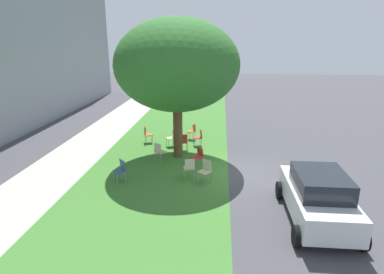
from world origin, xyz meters
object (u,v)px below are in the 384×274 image
Objects in this scene: chair_2 at (206,169)px; chair_9 at (183,141)px; street_tree at (177,65)px; chair_1 at (147,133)px; chair_3 at (159,151)px; chair_5 at (121,169)px; chair_6 at (192,130)px; chair_8 at (189,167)px; chair_0 at (199,136)px; chair_7 at (172,137)px; parked_car at (318,196)px; chair_4 at (198,156)px.

chair_2 is 1.00× the size of chair_9.
street_tree reaches higher than chair_1.
chair_2 is at bearing -144.22° from chair_1.
chair_5 is (-2.28, 1.12, 0.00)m from chair_3.
chair_3 is 1.00× the size of chair_5.
chair_8 is (-5.32, -0.34, 0.00)m from chair_6.
chair_9 is at bearing 171.81° from chair_6.
chair_1 is (0.24, 2.82, 0.00)m from chair_0.
street_tree is 4.64m from chair_8.
chair_2 and chair_9 have the same top height.
chair_6 is at bearing -37.26° from chair_7.
chair_6 is (0.81, -2.39, 0.00)m from chair_1.
chair_5 is 4.72m from chair_7.
chair_5 is 4.35m from chair_9.
chair_3 is (-2.46, 1.65, 0.00)m from chair_0.
chair_6 is at bearing -19.13° from chair_3.
chair_9 is at bearing -12.12° from street_tree.
parked_car is (-4.57, -5.76, 0.32)m from chair_3.
chair_8 is at bearing 72.93° from chair_2.
chair_4 is 4.06m from chair_6.
parked_car is (-7.03, -4.11, 0.32)m from chair_0.
chair_1 is 1.00× the size of chair_9.
chair_6 is 1.98m from chair_9.
chair_1 is 1.49m from chair_7.
chair_3 is 1.00× the size of chair_7.
chair_1 and chair_5 have the same top height.
chair_4 is at bearing -156.70° from chair_9.
chair_7 is 1.00× the size of chair_9.
chair_5 is at bearing 163.20° from chair_7.
chair_8 is at bearing -148.76° from chair_1.
street_tree is at bearing 39.60° from chair_4.
chair_3 is (-2.70, -1.17, 0.00)m from chair_1.
chair_1 is at bearing 43.66° from parked_car.
chair_9 is (2.06, 0.89, 0.00)m from chair_4.
chair_1 and chair_2 have the same top height.
chair_0 and chair_1 have the same top height.
chair_9 is 0.24× the size of parked_car.
chair_1 is (1.93, 1.94, -3.78)m from street_tree.
chair_6 and chair_7 have the same top height.
parked_car is at bearing -141.74° from chair_9.
parked_car is at bearing -150.63° from chair_6.
chair_5 and chair_7 have the same top height.
chair_1 and chair_8 have the same top height.
chair_5 is (-4.98, -0.06, 0.00)m from chair_1.
chair_3 is at bearing 146.12° from chair_0.
chair_5 is at bearing 100.09° from chair_8.
parked_car reaches higher than chair_6.
chair_2 is (-2.78, -1.45, -3.78)m from street_tree.
chair_2 is at bearing -160.15° from chair_9.
chair_9 is at bearing -28.13° from chair_5.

